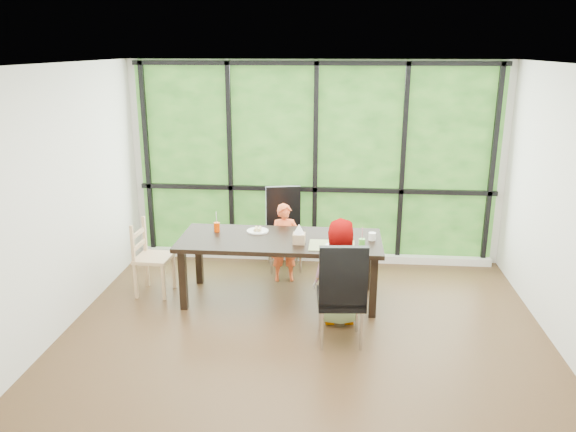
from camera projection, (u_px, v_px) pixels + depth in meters
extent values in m
plane|color=black|center=(304.00, 335.00, 5.80)|extent=(5.00, 5.00, 0.00)
plane|color=silver|center=(315.00, 163.00, 7.56)|extent=(5.00, 0.00, 5.00)
cube|color=#204819|center=(315.00, 163.00, 7.54)|extent=(4.80, 0.02, 2.65)
cube|color=silver|center=(314.00, 256.00, 7.84)|extent=(4.80, 0.12, 0.10)
cube|color=black|center=(280.00, 269.00, 6.54)|extent=(2.31, 0.94, 0.75)
cube|color=black|center=(285.00, 230.00, 7.40)|extent=(0.54, 0.54, 1.08)
cube|color=black|center=(341.00, 291.00, 5.54)|extent=(0.50, 0.50, 1.08)
cube|color=tan|center=(154.00, 258.00, 6.67)|extent=(0.42, 0.44, 0.90)
imported|color=#F25A2A|center=(285.00, 243.00, 7.04)|extent=(0.40, 0.29, 1.00)
imported|color=gray|center=(339.00, 272.00, 5.92)|extent=(0.61, 0.44, 1.15)
cube|color=tan|center=(332.00, 246.00, 6.19)|extent=(0.50, 0.37, 0.01)
cylinder|color=white|center=(258.00, 231.00, 6.66)|extent=(0.26, 0.26, 0.02)
cylinder|color=white|center=(335.00, 245.00, 6.18)|extent=(0.22, 0.22, 0.01)
cylinder|color=#EE4000|center=(217.00, 227.00, 6.65)|extent=(0.07, 0.07, 0.11)
cylinder|color=green|center=(362.00, 244.00, 6.09)|extent=(0.07, 0.07, 0.11)
cylinder|color=white|center=(372.00, 236.00, 6.36)|extent=(0.09, 0.09, 0.09)
cube|color=tan|center=(299.00, 238.00, 6.25)|extent=(0.13, 0.13, 0.12)
cylinder|color=white|center=(217.00, 219.00, 6.63)|extent=(0.01, 0.04, 0.20)
cylinder|color=pink|center=(362.00, 235.00, 6.06)|extent=(0.01, 0.04, 0.20)
cone|color=white|center=(299.00, 229.00, 6.22)|extent=(0.12, 0.12, 0.11)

